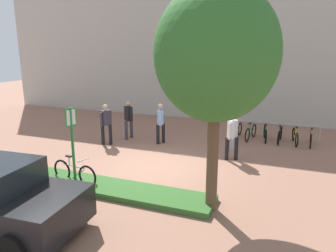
% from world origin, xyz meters
% --- Properties ---
extents(ground_plane, '(60.00, 60.00, 0.00)m').
position_xyz_m(ground_plane, '(0.00, 0.00, 0.00)').
color(ground_plane, '#936651').
extents(building_facade, '(28.00, 1.20, 10.00)m').
position_xyz_m(building_facade, '(0.00, 8.87, 5.00)').
color(building_facade, '#B2ADA3').
rests_on(building_facade, ground).
extents(planter_strip, '(7.00, 1.10, 0.16)m').
position_xyz_m(planter_strip, '(-0.92, -2.07, 0.08)').
color(planter_strip, '#336028').
rests_on(planter_strip, ground).
extents(tree_sidewalk, '(2.82, 2.82, 5.36)m').
position_xyz_m(tree_sidewalk, '(2.50, -2.06, 3.79)').
color(tree_sidewalk, brown).
rests_on(tree_sidewalk, ground).
extents(parking_sign_post, '(0.11, 0.36, 2.33)m').
position_xyz_m(parking_sign_post, '(-1.59, -2.07, 1.53)').
color(parking_sign_post, '#2D7238').
rests_on(parking_sign_post, ground).
extents(bike_at_sign, '(1.67, 0.42, 0.86)m').
position_xyz_m(bike_at_sign, '(-1.66, -2.00, 0.35)').
color(bike_at_sign, black).
rests_on(bike_at_sign, ground).
extents(bike_rack_cluster, '(3.76, 1.65, 0.83)m').
position_xyz_m(bike_rack_cluster, '(3.59, 4.84, 0.35)').
color(bike_rack_cluster, '#99999E').
rests_on(bike_rack_cluster, ground).
extents(bollard_steel, '(0.16, 0.16, 0.90)m').
position_xyz_m(bollard_steel, '(2.16, 3.04, 0.45)').
color(bollard_steel, '#ADADB2').
rests_on(bollard_steel, ground).
extents(person_shirt_white, '(0.35, 0.58, 1.72)m').
position_xyz_m(person_shirt_white, '(-0.87, 2.81, 0.98)').
color(person_shirt_white, black).
rests_on(person_shirt_white, ground).
extents(person_suited_navy, '(0.50, 0.51, 1.72)m').
position_xyz_m(person_suited_navy, '(-2.48, 2.96, 0.98)').
color(person_suited_navy, '#383342').
rests_on(person_suited_navy, ground).
extents(person_suited_dark, '(0.45, 0.59, 1.72)m').
position_xyz_m(person_suited_dark, '(-2.94, 1.82, 0.98)').
color(person_suited_dark, black).
rests_on(person_suited_dark, ground).
extents(person_shirt_blue, '(0.46, 0.59, 1.72)m').
position_xyz_m(person_shirt_blue, '(2.33, 1.80, 0.98)').
color(person_shirt_blue, black).
rests_on(person_shirt_blue, ground).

